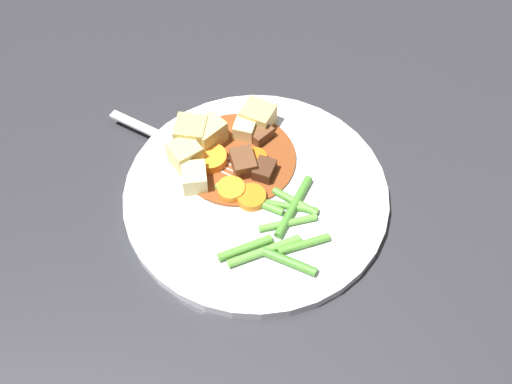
% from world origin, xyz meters
% --- Properties ---
extents(ground_plane, '(3.00, 3.00, 0.00)m').
position_xyz_m(ground_plane, '(0.00, 0.00, 0.00)').
color(ground_plane, '#2D2D33').
extents(dinner_plate, '(0.28, 0.28, 0.01)m').
position_xyz_m(dinner_plate, '(0.00, 0.00, 0.01)').
color(dinner_plate, white).
rests_on(dinner_plate, ground_plane).
extents(stew_sauce, '(0.13, 0.13, 0.00)m').
position_xyz_m(stew_sauce, '(0.05, -0.00, 0.01)').
color(stew_sauce, brown).
rests_on(stew_sauce, dinner_plate).
extents(carrot_slice_0, '(0.04, 0.04, 0.01)m').
position_xyz_m(carrot_slice_0, '(0.06, 0.03, 0.02)').
color(carrot_slice_0, orange).
rests_on(carrot_slice_0, dinner_plate).
extents(carrot_slice_1, '(0.03, 0.03, 0.01)m').
position_xyz_m(carrot_slice_1, '(-0.01, 0.01, 0.02)').
color(carrot_slice_1, orange).
rests_on(carrot_slice_1, dinner_plate).
extents(carrot_slice_2, '(0.04, 0.04, 0.01)m').
position_xyz_m(carrot_slice_2, '(0.01, 0.02, 0.02)').
color(carrot_slice_2, orange).
rests_on(carrot_slice_2, dinner_plate).
extents(carrot_slice_3, '(0.03, 0.03, 0.01)m').
position_xyz_m(carrot_slice_3, '(0.03, -0.01, 0.02)').
color(carrot_slice_3, orange).
rests_on(carrot_slice_3, dinner_plate).
extents(potato_chunk_0, '(0.03, 0.03, 0.02)m').
position_xyz_m(potato_chunk_0, '(0.07, -0.02, 0.02)').
color(potato_chunk_0, '#EAD68C').
rests_on(potato_chunk_0, dinner_plate).
extents(potato_chunk_1, '(0.04, 0.03, 0.02)m').
position_xyz_m(potato_chunk_1, '(0.04, 0.05, 0.02)').
color(potato_chunk_1, '#EAD68C').
rests_on(potato_chunk_1, dinner_plate).
extents(potato_chunk_2, '(0.03, 0.03, 0.03)m').
position_xyz_m(potato_chunk_2, '(0.07, 0.05, 0.03)').
color(potato_chunk_2, '#E5CC7A').
rests_on(potato_chunk_2, dinner_plate).
extents(potato_chunk_3, '(0.04, 0.04, 0.03)m').
position_xyz_m(potato_chunk_3, '(0.08, 0.02, 0.03)').
color(potato_chunk_3, '#E5CC7A').
rests_on(potato_chunk_3, dinner_plate).
extents(potato_chunk_4, '(0.04, 0.04, 0.03)m').
position_xyz_m(potato_chunk_4, '(0.09, 0.04, 0.03)').
color(potato_chunk_4, '#DBBC6B').
rests_on(potato_chunk_4, dinner_plate).
extents(potato_chunk_5, '(0.04, 0.04, 0.03)m').
position_xyz_m(potato_chunk_5, '(0.08, -0.04, 0.03)').
color(potato_chunk_5, '#DBBC6B').
rests_on(potato_chunk_5, dinner_plate).
extents(meat_chunk_0, '(0.03, 0.03, 0.02)m').
position_xyz_m(meat_chunk_0, '(0.03, 0.00, 0.02)').
color(meat_chunk_0, brown).
rests_on(meat_chunk_0, dinner_plate).
extents(meat_chunk_1, '(0.03, 0.03, 0.02)m').
position_xyz_m(meat_chunk_1, '(0.02, -0.02, 0.02)').
color(meat_chunk_1, '#4C2B19').
rests_on(meat_chunk_1, dinner_plate).
extents(meat_chunk_2, '(0.03, 0.03, 0.02)m').
position_xyz_m(meat_chunk_2, '(0.06, -0.03, 0.02)').
color(meat_chunk_2, brown).
rests_on(meat_chunk_2, dinner_plate).
extents(green_bean_0, '(0.06, 0.07, 0.01)m').
position_xyz_m(green_bean_0, '(-0.04, -0.03, 0.02)').
color(green_bean_0, '#4C8E33').
rests_on(green_bean_0, dinner_plate).
extents(green_bean_1, '(0.01, 0.08, 0.01)m').
position_xyz_m(green_bean_1, '(-0.07, 0.02, 0.02)').
color(green_bean_1, '#66AD42').
rests_on(green_bean_1, dinner_plate).
extents(green_bean_2, '(0.02, 0.06, 0.01)m').
position_xyz_m(green_bean_2, '(-0.05, -0.01, 0.02)').
color(green_bean_2, '#66AD42').
rests_on(green_bean_2, dinner_plate).
extents(green_bean_3, '(0.01, 0.06, 0.01)m').
position_xyz_m(green_bean_3, '(-0.06, 0.04, 0.02)').
color(green_bean_3, '#599E38').
rests_on(green_bean_3, dinner_plate).
extents(green_bean_4, '(0.05, 0.03, 0.01)m').
position_xyz_m(green_bean_4, '(-0.03, -0.03, 0.02)').
color(green_bean_4, '#599E38').
rests_on(green_bean_4, dinner_plate).
extents(green_bean_5, '(0.04, 0.05, 0.01)m').
position_xyz_m(green_bean_5, '(-0.03, -0.02, 0.02)').
color(green_bean_5, '#599E38').
rests_on(green_bean_5, dinner_plate).
extents(green_bean_6, '(0.06, 0.05, 0.01)m').
position_xyz_m(green_bean_6, '(-0.01, 0.01, 0.02)').
color(green_bean_6, '#599E38').
rests_on(green_bean_6, dinner_plate).
extents(green_bean_7, '(0.01, 0.05, 0.01)m').
position_xyz_m(green_bean_7, '(-0.08, -0.02, 0.02)').
color(green_bean_7, '#599E38').
rests_on(green_bean_7, dinner_plate).
extents(green_bean_8, '(0.05, 0.04, 0.01)m').
position_xyz_m(green_bean_8, '(-0.09, 0.01, 0.02)').
color(green_bean_8, '#4C8E33').
rests_on(green_bean_8, dinner_plate).
extents(fork, '(0.15, 0.12, 0.00)m').
position_xyz_m(fork, '(0.09, 0.05, 0.01)').
color(fork, silver).
rests_on(fork, dinner_plate).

